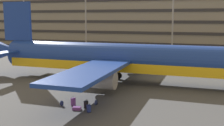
{
  "coord_description": "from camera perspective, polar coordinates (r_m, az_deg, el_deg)",
  "views": [
    {
      "loc": [
        7.63,
        -34.11,
        8.03
      ],
      "look_at": [
        -2.75,
        -4.51,
        3.0
      ],
      "focal_mm": 45.28,
      "sensor_mm": 36.0,
      "label": 1
    }
  ],
  "objects": [
    {
      "name": "ground_plane",
      "position": [
        35.86,
        6.55,
        -3.89
      ],
      "size": [
        600.0,
        600.0,
        0.0
      ],
      "primitive_type": "plane",
      "color": "#424449"
    },
    {
      "name": "terminal_structure",
      "position": [
        81.4,
        14.09,
        8.15
      ],
      "size": [
        144.05,
        19.09,
        14.1
      ],
      "color": "gray",
      "rests_on": "ground_plane"
    },
    {
      "name": "airliner",
      "position": [
        35.22,
        1.93,
        0.82
      ],
      "size": [
        38.13,
        30.76,
        10.22
      ],
      "color": "navy",
      "rests_on": "ground_plane"
    },
    {
      "name": "suitcase_navy",
      "position": [
        26.52,
        -7.84,
        -7.71
      ],
      "size": [
        0.34,
        0.47,
        0.84
      ],
      "color": "#72388C",
      "rests_on": "ground_plane"
    },
    {
      "name": "suitcase_orange",
      "position": [
        24.57,
        -4.7,
        -9.12
      ],
      "size": [
        0.45,
        0.45,
        0.76
      ],
      "color": "navy",
      "rests_on": "ground_plane"
    },
    {
      "name": "suitcase_black",
      "position": [
        25.64,
        -5.26,
        -8.31
      ],
      "size": [
        0.32,
        0.42,
        0.82
      ],
      "color": "black",
      "rests_on": "ground_plane"
    },
    {
      "name": "suitcase_small",
      "position": [
        25.42,
        -7.13,
        -9.06
      ],
      "size": [
        0.8,
        0.6,
        0.27
      ],
      "color": "#72388C",
      "rests_on": "ground_plane"
    },
    {
      "name": "backpack_purple",
      "position": [
        27.34,
        -8.02,
        -7.6
      ],
      "size": [
        0.38,
        0.43,
        0.49
      ],
      "color": "maroon",
      "rests_on": "ground_plane"
    },
    {
      "name": "backpack_red",
      "position": [
        26.63,
        -10.13,
        -8.04
      ],
      "size": [
        0.41,
        0.43,
        0.55
      ],
      "color": "navy",
      "rests_on": "ground_plane"
    },
    {
      "name": "backpack_upright",
      "position": [
        26.51,
        -3.26,
        -7.97
      ],
      "size": [
        0.3,
        0.4,
        0.56
      ],
      "color": "navy",
      "rests_on": "ground_plane"
    }
  ]
}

